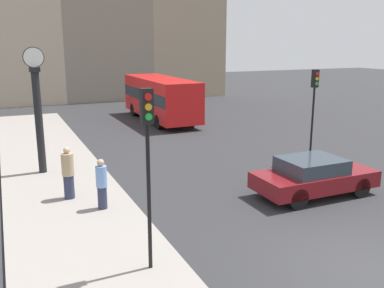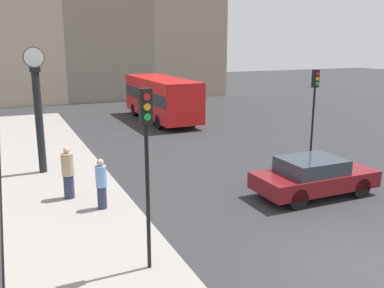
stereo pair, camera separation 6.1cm
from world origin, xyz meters
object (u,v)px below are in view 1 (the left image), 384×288
object	(u,v)px
pedestrian_blue_stripe	(102,184)
bus_distant	(160,97)
street_clock	(38,112)
traffic_light_near	(148,144)
pedestrian_tan_coat	(68,173)
traffic_light_far	(314,97)
sedan_car	(314,176)

from	to	relation	value
pedestrian_blue_stripe	bus_distant	bearing A→B (deg)	63.32
street_clock	traffic_light_near	bearing A→B (deg)	-80.19
traffic_light_near	pedestrian_tan_coat	distance (m)	5.88
bus_distant	traffic_light_far	world-z (taller)	traffic_light_far
traffic_light_far	pedestrian_blue_stripe	xyz separation A→B (m)	(-9.73, -1.96, -1.97)
sedan_car	street_clock	bearing A→B (deg)	143.17
traffic_light_near	pedestrian_tan_coat	bearing A→B (deg)	100.57
bus_distant	traffic_light_far	xyz separation A→B (m)	(2.55, -12.33, 1.27)
traffic_light_near	traffic_light_far	size ratio (longest dim) A/B	1.02
traffic_light_near	pedestrian_tan_coat	xyz separation A→B (m)	(-1.01, 5.41, -2.09)
traffic_light_near	street_clock	size ratio (longest dim) A/B	0.85
traffic_light_far	pedestrian_blue_stripe	world-z (taller)	traffic_light_far
sedan_car	street_clock	distance (m)	10.63
bus_distant	pedestrian_blue_stripe	distance (m)	16.01
traffic_light_far	street_clock	xyz separation A→B (m)	(-11.06, 2.83, -0.34)
traffic_light_far	pedestrian_tan_coat	bearing A→B (deg)	-176.71
traffic_light_near	traffic_light_far	world-z (taller)	traffic_light_near
sedan_car	street_clock	xyz separation A→B (m)	(-8.37, 6.27, 1.87)
sedan_car	bus_distant	size ratio (longest dim) A/B	0.50
traffic_light_near	pedestrian_blue_stripe	xyz separation A→B (m)	(-0.20, 4.05, -2.15)
traffic_light_near	traffic_light_far	distance (m)	11.27
sedan_car	pedestrian_blue_stripe	xyz separation A→B (m)	(-7.04, 1.47, 0.24)
traffic_light_far	pedestrian_tan_coat	size ratio (longest dim) A/B	2.33
sedan_car	traffic_light_near	size ratio (longest dim) A/B	1.03
street_clock	pedestrian_tan_coat	distance (m)	3.82
traffic_light_far	street_clock	world-z (taller)	street_clock
pedestrian_blue_stripe	pedestrian_tan_coat	world-z (taller)	pedestrian_tan_coat
traffic_light_near	street_clock	xyz separation A→B (m)	(-1.53, 8.85, -0.52)
sedan_car	bus_distant	xyz separation A→B (m)	(0.14, 15.76, 0.93)
pedestrian_tan_coat	street_clock	bearing A→B (deg)	98.61
sedan_car	bus_distant	distance (m)	15.79
street_clock	pedestrian_blue_stripe	distance (m)	5.24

